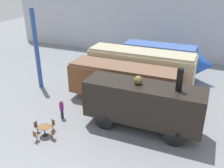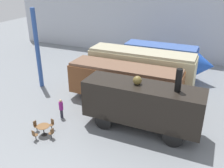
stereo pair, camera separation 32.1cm
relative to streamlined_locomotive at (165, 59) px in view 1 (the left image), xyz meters
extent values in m
plane|color=gray|center=(-3.37, -8.27, -2.17)|extent=(80.00, 80.00, 0.00)
cube|color=#B2B7C1|center=(-3.37, 7.07, 2.33)|extent=(44.00, 0.15, 9.00)
cube|color=blue|center=(-0.71, 0.00, -0.08)|extent=(7.87, 2.65, 2.86)
cone|color=blue|center=(4.11, 0.00, -0.08)|extent=(1.77, 2.51, 2.51)
cube|color=#3A579D|center=(-0.71, 0.00, 1.47)|extent=(7.71, 2.43, 0.24)
cylinder|color=black|center=(1.65, -1.26, -1.66)|extent=(1.00, 0.12, 1.00)
cylinder|color=black|center=(1.65, 1.26, -1.66)|extent=(1.00, 0.12, 1.00)
cylinder|color=black|center=(-3.07, -1.26, -1.66)|extent=(1.00, 0.12, 1.00)
cylinder|color=black|center=(-3.07, 1.26, -1.66)|extent=(1.00, 0.12, 1.00)
cube|color=beige|center=(-1.65, -4.01, 0.19)|extent=(10.37, 2.73, 2.96)
cube|color=tan|center=(-1.65, -4.01, 1.79)|extent=(10.17, 2.51, 0.24)
cylinder|color=black|center=(1.47, -5.31, -1.49)|extent=(1.35, 0.12, 1.35)
cylinder|color=black|center=(1.47, -2.70, -1.49)|extent=(1.35, 0.12, 1.35)
cylinder|color=black|center=(-4.76, -5.31, -1.49)|extent=(1.35, 0.12, 1.35)
cylinder|color=black|center=(-4.76, -2.70, -1.49)|extent=(1.35, 0.12, 1.35)
cube|color=brown|center=(-2.12, -7.28, -0.16)|extent=(10.04, 2.81, 2.60)
cube|color=brown|center=(-2.12, -7.28, 1.26)|extent=(9.84, 2.59, 0.24)
cylinder|color=black|center=(0.89, -8.63, -1.63)|extent=(1.07, 0.12, 1.07)
cylinder|color=black|center=(0.89, -5.93, -1.63)|extent=(1.07, 0.12, 1.07)
cylinder|color=black|center=(-5.13, -8.63, -1.63)|extent=(1.07, 0.12, 1.07)
cylinder|color=black|center=(-5.13, -5.93, -1.63)|extent=(1.07, 0.12, 1.07)
cube|color=black|center=(0.63, -10.80, 0.12)|extent=(8.73, 2.56, 2.82)
cylinder|color=black|center=(3.03, -10.80, 2.33)|extent=(0.43, 0.43, 1.59)
sphere|color=brown|center=(0.19, -10.80, 1.83)|extent=(0.64, 0.64, 0.64)
cylinder|color=black|center=(3.24, -12.02, -1.49)|extent=(1.35, 0.12, 1.35)
cylinder|color=black|center=(3.24, -9.58, -1.49)|extent=(1.35, 0.12, 1.35)
cylinder|color=black|center=(-1.99, -12.02, -1.49)|extent=(1.35, 0.12, 1.35)
cylinder|color=black|center=(-1.99, -9.58, -1.49)|extent=(1.35, 0.12, 1.35)
cylinder|color=black|center=(-5.69, -14.42, -2.16)|extent=(0.44, 0.44, 0.02)
cylinder|color=black|center=(-5.69, -14.42, -1.79)|extent=(0.08, 0.08, 0.71)
cylinder|color=brown|center=(-5.69, -14.42, -1.42)|extent=(0.93, 0.93, 0.03)
cylinder|color=black|center=(-6.44, -14.29, -1.96)|extent=(0.06, 0.06, 0.42)
cylinder|color=brown|center=(-6.44, -14.29, -1.73)|extent=(0.36, 0.36, 0.03)
cube|color=brown|center=(-6.59, -14.26, -1.51)|extent=(0.09, 0.29, 0.42)
cylinder|color=black|center=(-5.82, -15.17, -1.96)|extent=(0.06, 0.06, 0.42)
cylinder|color=brown|center=(-5.82, -15.17, -1.73)|extent=(0.36, 0.36, 0.03)
cube|color=brown|center=(-5.84, -15.32, -1.51)|extent=(0.29, 0.09, 0.42)
cylinder|color=black|center=(-4.93, -14.55, -1.96)|extent=(0.06, 0.06, 0.42)
cylinder|color=brown|center=(-4.93, -14.55, -1.73)|extent=(0.36, 0.36, 0.03)
cube|color=brown|center=(-4.78, -14.57, -1.51)|extent=(0.09, 0.29, 0.42)
cylinder|color=black|center=(-5.55, -13.67, -1.96)|extent=(0.06, 0.06, 0.42)
cylinder|color=brown|center=(-5.55, -13.67, -1.73)|extent=(0.36, 0.36, 0.03)
cube|color=brown|center=(-5.53, -13.51, -1.51)|extent=(0.29, 0.09, 0.42)
cylinder|color=#262633|center=(-5.83, -11.89, -1.78)|extent=(0.24, 0.24, 0.77)
cylinder|color=#8C1E7A|center=(-5.83, -11.89, -1.05)|extent=(0.34, 0.34, 0.69)
sphere|color=tan|center=(-5.83, -11.89, -0.59)|extent=(0.22, 0.22, 0.22)
cylinder|color=#2D519E|center=(-11.37, -7.44, 1.83)|extent=(0.44, 0.44, 8.00)
camera|label=1|loc=(4.80, -26.51, 8.88)|focal=40.00mm
camera|label=2|loc=(5.09, -26.38, 8.88)|focal=40.00mm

